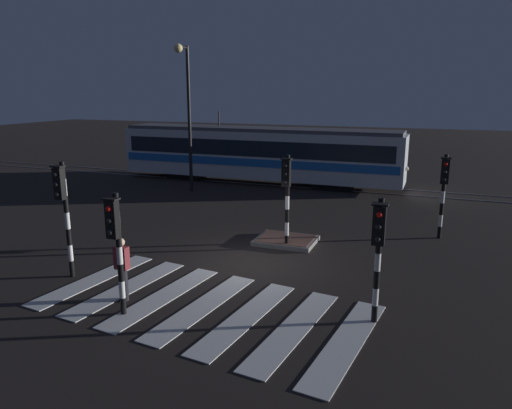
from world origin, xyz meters
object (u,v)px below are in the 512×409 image
traffic_light_corner_far_right (444,184)px  street_lamp_trackside_left (187,102)px  traffic_light_median_centre (287,188)px  traffic_light_corner_near_right (378,243)px  pedestrian_waiting_at_kerb (122,269)px  tram (258,153)px  traffic_light_corner_near_left (63,203)px  traffic_light_kerb_mid_left (116,237)px

traffic_light_corner_far_right → street_lamp_trackside_left: street_lamp_trackside_left is taller
traffic_light_median_centre → street_lamp_trackside_left: 11.08m
traffic_light_corner_far_right → traffic_light_corner_near_right: bearing=-100.1°
pedestrian_waiting_at_kerb → tram: bearing=98.9°
traffic_light_median_centre → tram: tram is taller
traffic_light_corner_far_right → traffic_light_median_centre: (-4.97, -3.16, 0.09)m
traffic_light_corner_far_right → pedestrian_waiting_at_kerb: traffic_light_corner_far_right is taller
traffic_light_corner_near_left → traffic_light_corner_near_right: traffic_light_corner_near_left is taller
traffic_light_median_centre → traffic_light_kerb_mid_left: (-2.22, -6.30, -0.14)m
traffic_light_corner_near_right → pedestrian_waiting_at_kerb: (-6.29, -1.03, -1.12)m
tram → pedestrian_waiting_at_kerb: (2.64, -16.81, -0.87)m
traffic_light_kerb_mid_left → pedestrian_waiting_at_kerb: bearing=121.6°
traffic_light_kerb_mid_left → pedestrian_waiting_at_kerb: size_ratio=1.79×
traffic_light_median_centre → pedestrian_waiting_at_kerb: traffic_light_median_centre is taller
traffic_light_corner_near_right → traffic_light_corner_near_left: bearing=-178.1°
traffic_light_median_centre → street_lamp_trackside_left: bearing=136.8°
traffic_light_median_centre → traffic_light_corner_near_left: traffic_light_corner_near_left is taller
pedestrian_waiting_at_kerb → traffic_light_corner_near_right: bearing=9.3°
traffic_light_corner_far_right → traffic_light_kerb_mid_left: traffic_light_corner_far_right is taller
traffic_light_corner_near_left → tram: size_ratio=0.20×
traffic_light_median_centre → pedestrian_waiting_at_kerb: bearing=-115.9°
traffic_light_corner_near_right → pedestrian_waiting_at_kerb: bearing=-170.7°
traffic_light_corner_near_right → traffic_light_kerb_mid_left: bearing=-162.8°
traffic_light_corner_near_left → traffic_light_corner_near_right: (8.74, 0.29, -0.26)m
traffic_light_corner_near_left → tram: bearing=90.7°
traffic_light_corner_near_right → pedestrian_waiting_at_kerb: 6.48m
traffic_light_kerb_mid_left → tram: 17.85m
street_lamp_trackside_left → pedestrian_waiting_at_kerb: (5.16, -12.90, -3.92)m
traffic_light_kerb_mid_left → pedestrian_waiting_at_kerb: (-0.47, 0.77, -1.14)m
traffic_light_median_centre → tram: 12.48m
traffic_light_kerb_mid_left → street_lamp_trackside_left: size_ratio=0.40×
traffic_light_corner_far_right → traffic_light_corner_near_left: size_ratio=0.91×
traffic_light_median_centre → street_lamp_trackside_left: street_lamp_trackside_left is taller
traffic_light_median_centre → traffic_light_corner_near_right: (3.60, -4.50, -0.16)m
traffic_light_median_centre → street_lamp_trackside_left: size_ratio=0.43×
traffic_light_median_centre → traffic_light_corner_near_left: size_ratio=0.95×
traffic_light_kerb_mid_left → traffic_light_corner_near_right: traffic_light_kerb_mid_left is taller
traffic_light_corner_near_left → traffic_light_median_centre: bearing=43.0°
tram → traffic_light_corner_far_right: bearing=-38.2°
street_lamp_trackside_left → pedestrian_waiting_at_kerb: street_lamp_trackside_left is taller
traffic_light_corner_near_left → traffic_light_corner_near_right: size_ratio=1.13×
traffic_light_median_centre → traffic_light_corner_near_right: 5.77m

